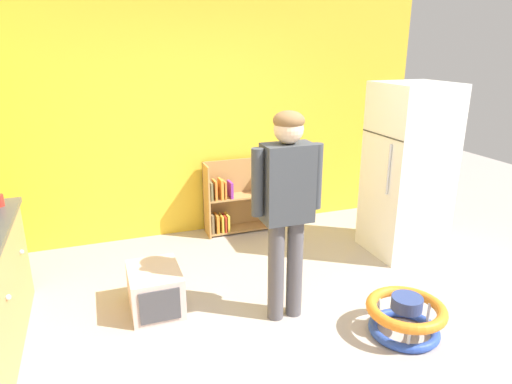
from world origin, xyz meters
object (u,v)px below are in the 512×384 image
bookshelf (234,201)px  pet_carrier (155,289)px  standing_person (287,198)px  refrigerator (408,171)px  baby_walker (405,316)px

bookshelf → pet_carrier: 1.81m
standing_person → pet_carrier: bearing=154.7°
refrigerator → pet_carrier: refrigerator is taller
refrigerator → baby_walker: refrigerator is taller
bookshelf → baby_walker: (0.62, -2.41, -0.21)m
standing_person → pet_carrier: 1.38m
refrigerator → bookshelf: bearing=143.6°
baby_walker → pet_carrier: pet_carrier is taller
refrigerator → standing_person: bearing=-156.5°
refrigerator → baby_walker: 1.73m
refrigerator → baby_walker: (-0.91, -1.28, -0.73)m
baby_walker → pet_carrier: (-1.75, 1.01, 0.02)m
refrigerator → standing_person: refrigerator is taller
bookshelf → pet_carrier: size_ratio=1.54×
standing_person → bookshelf: bearing=85.6°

